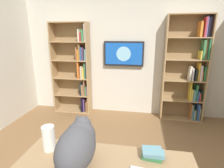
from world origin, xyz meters
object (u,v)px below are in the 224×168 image
Objects in this scene: bookshelf_left at (190,71)px; paper_towel_roll at (49,138)px; desk_book_stack at (153,154)px; cat at (78,144)px; bookshelf_right at (76,70)px; wall_mounted_tv at (124,54)px.

bookshelf_left is 2.98m from paper_towel_roll.
bookshelf_left is 11.20× the size of desk_book_stack.
cat is 0.35m from paper_towel_roll.
cat is (-0.97, 2.56, -0.07)m from bookshelf_right.
cat is 3.16× the size of desk_book_stack.
wall_mounted_tv is at bearing -78.22° from desk_book_stack.
desk_book_stack is at bearing 71.05° from bookshelf_left.
bookshelf_right is 3.35× the size of cat.
bookshelf_right is 10.58× the size of desk_book_stack.
paper_towel_roll is 1.21× the size of desk_book_stack.
bookshelf_left reaches higher than bookshelf_right.
cat is (0.07, 2.64, -0.43)m from wall_mounted_tv.
wall_mounted_tv reaches higher than cat.
bookshelf_left is at bearing 179.99° from bookshelf_right.
desk_book_stack is (-1.56, 2.39, -0.21)m from bookshelf_right.
desk_book_stack is (-0.59, -0.17, -0.14)m from cat.
desk_book_stack is at bearing -177.73° from paper_towel_roll.
bookshelf_right is at bearing -74.87° from paper_towel_roll.
bookshelf_left is 3.55× the size of cat.
bookshelf_right reaches higher than paper_towel_roll.
wall_mounted_tv is 3.72× the size of paper_towel_roll.
bookshelf_right is at bearing -0.01° from bookshelf_left.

